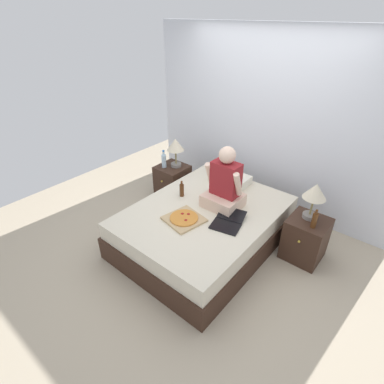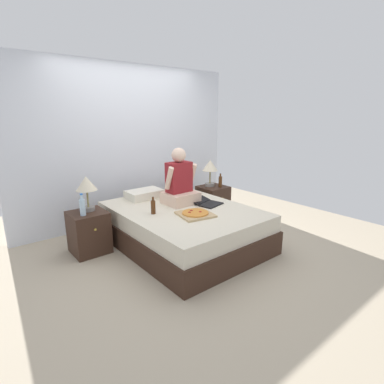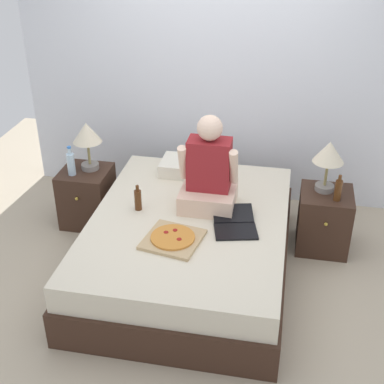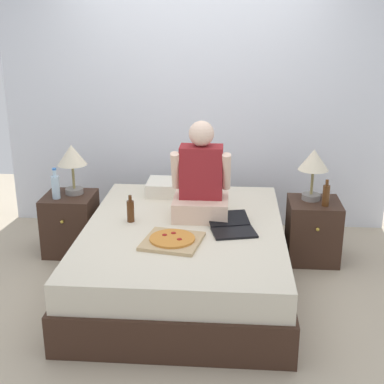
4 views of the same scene
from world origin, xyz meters
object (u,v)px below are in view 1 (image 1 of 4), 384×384
beer_bottle (314,220)px  pizza_box (184,219)px  water_bottle (164,160)px  beer_bottle_on_bed (182,190)px  lamp_on_right_nightstand (315,194)px  nightstand_left (173,182)px  person_seated (225,185)px  bed (204,226)px  laptop (227,222)px  lamp_on_left_nightstand (176,147)px  nightstand_right (305,239)px

beer_bottle → pizza_box: beer_bottle is taller
water_bottle → beer_bottle_on_bed: size_ratio=1.25×
beer_bottle → lamp_on_right_nightstand: bearing=123.7°
nightstand_left → person_seated: size_ratio=0.69×
beer_bottle → beer_bottle_on_bed: size_ratio=1.05×
water_bottle → person_seated: bearing=-11.2°
beer_bottle → bed: bearing=-157.9°
beer_bottle → laptop: bearing=-145.8°
pizza_box → beer_bottle_on_bed: 0.54m
nightstand_left → lamp_on_left_nightstand: (0.04, 0.05, 0.60)m
lamp_on_left_nightstand → lamp_on_right_nightstand: same height
bed → beer_bottle: (1.16, 0.47, 0.38)m
bed → person_seated: person_seated is taller
nightstand_left → water_bottle: 0.40m
lamp_on_left_nightstand → nightstand_right: (2.13, -0.05, -0.60)m
nightstand_left → lamp_on_right_nightstand: 2.22m
person_seated → lamp_on_right_nightstand: bearing=22.8°
lamp_on_left_nightstand → laptop: 1.61m
bed → laptop: 0.47m
bed → beer_bottle: 1.30m
laptop → nightstand_right: bearing=41.6°
pizza_box → bed: bearing=80.5°
beer_bottle → laptop: beer_bottle is taller
beer_bottle → person_seated: (-1.04, -0.24, 0.17)m
nightstand_left → lamp_on_right_nightstand: lamp_on_right_nightstand is taller
water_bottle → beer_bottle: (2.32, -0.01, -0.02)m
beer_bottle → beer_bottle_on_bed: bearing=-165.4°
lamp_on_left_nightstand → person_seated: 1.23m
water_bottle → laptop: 1.64m
person_seated → nightstand_left: bearing=164.1°
bed → person_seated: bearing=62.4°
laptop → beer_bottle: bearing=34.2°
pizza_box → water_bottle: bearing=144.0°
bed → lamp_on_right_nightstand: 1.37m
nightstand_left → laptop: 1.61m
bed → person_seated: (0.12, 0.23, 0.55)m
laptop → beer_bottle_on_bed: beer_bottle_on_bed is taller
nightstand_right → pizza_box: (-1.14, -0.90, 0.26)m
nightstand_right → pizza_box: size_ratio=1.16×
nightstand_left → lamp_on_left_nightstand: size_ratio=1.20×
pizza_box → beer_bottle: bearing=33.3°
nightstand_right → beer_bottle_on_bed: size_ratio=2.46×
nightstand_left → pizza_box: 1.39m
nightstand_left → lamp_on_left_nightstand: 0.60m
bed → pizza_box: size_ratio=4.47×
nightstand_right → lamp_on_right_nightstand: (-0.03, 0.05, 0.60)m
nightstand_left → water_bottle: size_ratio=1.96×
nightstand_right → lamp_on_right_nightstand: 0.60m
person_seated → laptop: bearing=-48.5°
bed → lamp_on_left_nightstand: bearing=149.3°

